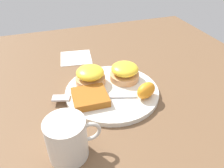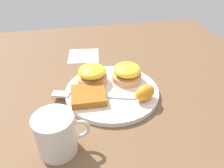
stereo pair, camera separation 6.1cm
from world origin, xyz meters
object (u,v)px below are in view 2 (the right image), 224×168
(orange_wedge, at_px, (145,93))
(cup, at_px, (56,134))
(hashbrown_patty, at_px, (88,95))
(fork, at_px, (87,96))
(sandwich_benedict_left, at_px, (127,73))
(sandwich_benedict_right, at_px, (92,74))

(orange_wedge, xyz_separation_m, cup, (-0.23, -0.11, 0.01))
(hashbrown_patty, distance_m, cup, 0.17)
(fork, bearing_deg, orange_wedge, -16.58)
(hashbrown_patty, xyz_separation_m, orange_wedge, (0.15, -0.03, 0.01))
(sandwich_benedict_left, height_order, orange_wedge, sandwich_benedict_left)
(sandwich_benedict_left, bearing_deg, orange_wedge, -77.04)
(sandwich_benedict_right, relative_size, fork, 0.39)
(sandwich_benedict_right, bearing_deg, cup, -114.54)
(sandwich_benedict_left, xyz_separation_m, orange_wedge, (0.02, -0.10, -0.00))
(hashbrown_patty, relative_size, fork, 0.41)
(orange_wedge, height_order, cup, cup)
(sandwich_benedict_left, relative_size, orange_wedge, 1.47)
(sandwich_benedict_right, distance_m, cup, 0.24)
(hashbrown_patty, height_order, orange_wedge, orange_wedge)
(orange_wedge, bearing_deg, sandwich_benedict_left, 102.96)
(sandwich_benedict_left, xyz_separation_m, fork, (-0.12, -0.06, -0.02))
(fork, height_order, cup, cup)
(sandwich_benedict_left, relative_size, sandwich_benedict_right, 1.00)
(sandwich_benedict_left, height_order, fork, sandwich_benedict_left)
(cup, bearing_deg, hashbrown_patty, 60.70)
(sandwich_benedict_right, xyz_separation_m, fork, (-0.02, -0.07, -0.02))
(sandwich_benedict_right, xyz_separation_m, cup, (-0.10, -0.22, 0.01))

